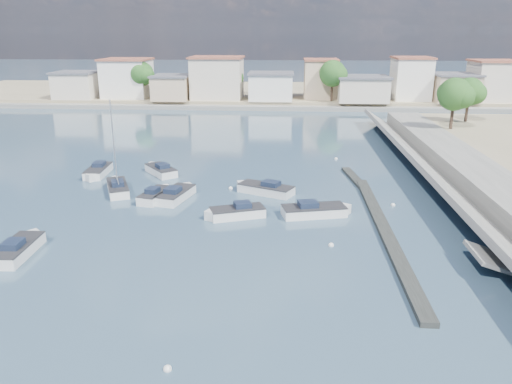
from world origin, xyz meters
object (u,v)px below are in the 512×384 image
(motorboat_b, at_px, (177,194))
(motorboat_c, at_px, (263,189))
(motorboat_h, at_px, (317,211))
(motorboat_e, at_px, (156,195))
(sailboat, at_px, (117,187))
(motorboat_a, at_px, (19,249))
(motorboat_g, at_px, (98,172))
(motorboat_f, at_px, (160,170))
(motorboat_d, at_px, (234,213))

(motorboat_b, xyz_separation_m, motorboat_c, (7.87, 2.12, 0.00))
(motorboat_c, height_order, motorboat_h, same)
(motorboat_e, bearing_deg, sailboat, 154.38)
(motorboat_a, bearing_deg, motorboat_b, 56.33)
(motorboat_g, bearing_deg, sailboat, -53.47)
(motorboat_e, height_order, sailboat, sailboat)
(motorboat_b, height_order, motorboat_e, same)
(motorboat_e, bearing_deg, motorboat_f, 101.79)
(motorboat_e, height_order, motorboat_h, same)
(motorboat_c, relative_size, motorboat_f, 1.21)
(motorboat_c, relative_size, sailboat, 0.64)
(motorboat_h, bearing_deg, sailboat, 164.06)
(motorboat_f, height_order, sailboat, sailboat)
(motorboat_b, distance_m, motorboat_g, 12.31)
(motorboat_c, height_order, motorboat_d, same)
(motorboat_c, distance_m, motorboat_e, 10.01)
(motorboat_g, bearing_deg, motorboat_h, -25.17)
(motorboat_a, xyz_separation_m, motorboat_c, (16.20, 14.62, 0.00))
(motorboat_c, relative_size, motorboat_h, 0.96)
(motorboat_b, height_order, motorboat_c, same)
(motorboat_b, bearing_deg, motorboat_c, 15.04)
(motorboat_e, bearing_deg, motorboat_c, 14.21)
(motorboat_b, distance_m, motorboat_d, 7.38)
(motorboat_c, bearing_deg, motorboat_h, -50.29)
(motorboat_f, bearing_deg, motorboat_e, -78.21)
(motorboat_d, distance_m, motorboat_h, 6.91)
(motorboat_a, height_order, motorboat_f, same)
(motorboat_e, xyz_separation_m, motorboat_g, (-8.25, 7.39, 0.00))
(motorboat_d, height_order, motorboat_g, same)
(motorboat_a, bearing_deg, motorboat_f, 77.05)
(motorboat_f, bearing_deg, motorboat_g, -170.90)
(motorboat_f, xyz_separation_m, sailboat, (-2.55, -6.36, 0.05))
(motorboat_d, bearing_deg, motorboat_h, 7.60)
(motorboat_d, bearing_deg, motorboat_e, 151.10)
(motorboat_c, xyz_separation_m, motorboat_f, (-11.47, 5.97, -0.00))
(motorboat_b, distance_m, motorboat_h, 13.17)
(motorboat_b, xyz_separation_m, motorboat_h, (12.65, -3.64, 0.00))
(motorboat_c, relative_size, motorboat_d, 1.14)
(motorboat_a, distance_m, motorboat_f, 21.13)
(motorboat_e, relative_size, motorboat_g, 0.86)
(motorboat_c, height_order, sailboat, sailboat)
(motorboat_e, bearing_deg, motorboat_b, 10.59)
(motorboat_b, distance_m, motorboat_f, 8.85)
(motorboat_d, relative_size, motorboat_h, 0.84)
(motorboat_b, bearing_deg, motorboat_g, 145.08)
(motorboat_a, xyz_separation_m, motorboat_h, (20.98, 8.86, -0.00))
(motorboat_b, xyz_separation_m, motorboat_f, (-3.60, 8.08, 0.00))
(motorboat_g, height_order, motorboat_h, same)
(motorboat_a, distance_m, motorboat_h, 22.78)
(motorboat_d, bearing_deg, motorboat_a, -150.64)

